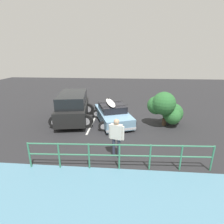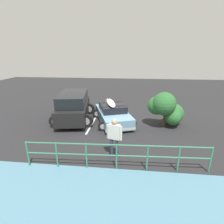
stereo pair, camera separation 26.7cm
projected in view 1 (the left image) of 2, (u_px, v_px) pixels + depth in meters
ground_plane at (114, 121)px, 12.32m from camera, size 44.00×44.00×0.02m
parking_stripe at (93, 122)px, 12.20m from camera, size 0.12×4.19×0.00m
sedan_car at (113, 114)px, 11.93m from camera, size 3.17×4.34×1.54m
suv_car at (73, 107)px, 12.11m from camera, size 3.18×4.61×1.97m
person_bystander at (116, 135)px, 7.74m from camera, size 0.70×0.34×1.85m
railing_fence at (119, 153)px, 7.00m from camera, size 7.46×0.42×1.13m
bush_near_left at (166, 109)px, 11.16m from camera, size 2.40×1.96×2.30m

